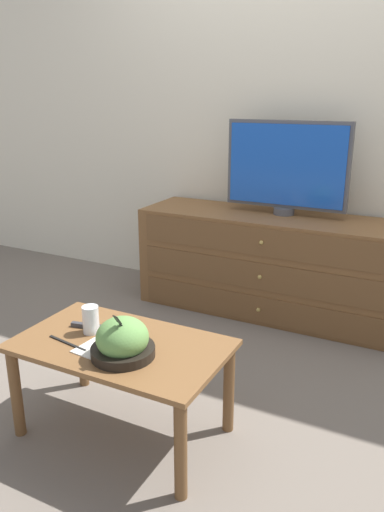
# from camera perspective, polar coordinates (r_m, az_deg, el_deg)

# --- Properties ---
(ground_plane) EXTENTS (12.00, 12.00, 0.00)m
(ground_plane) POSITION_cam_1_polar(r_m,az_deg,el_deg) (3.37, 11.65, -4.76)
(ground_plane) COLOR #70665B
(wall_back) EXTENTS (12.00, 0.05, 2.60)m
(wall_back) POSITION_cam_1_polar(r_m,az_deg,el_deg) (3.14, 13.34, 17.86)
(wall_back) COLOR silver
(wall_back) RESTS_ON ground_plane
(dresser) EXTENTS (1.62, 0.48, 0.61)m
(dresser) POSITION_cam_1_polar(r_m,az_deg,el_deg) (3.05, 9.25, -1.00)
(dresser) COLOR brown
(dresser) RESTS_ON ground_plane
(tv) EXTENTS (0.72, 0.12, 0.54)m
(tv) POSITION_cam_1_polar(r_m,az_deg,el_deg) (2.96, 10.77, 10.02)
(tv) COLOR #515156
(tv) RESTS_ON dresser
(coffee_table) EXTENTS (0.80, 0.47, 0.39)m
(coffee_table) POSITION_cam_1_polar(r_m,az_deg,el_deg) (1.95, -8.07, -11.49)
(coffee_table) COLOR brown
(coffee_table) RESTS_ON ground_plane
(takeout_bowl) EXTENTS (0.23, 0.23, 0.18)m
(takeout_bowl) POSITION_cam_1_polar(r_m,az_deg,el_deg) (1.80, -7.94, -9.62)
(takeout_bowl) COLOR black
(takeout_bowl) RESTS_ON coffee_table
(drink_cup) EXTENTS (0.06, 0.06, 0.11)m
(drink_cup) POSITION_cam_1_polar(r_m,az_deg,el_deg) (2.00, -11.48, -7.32)
(drink_cup) COLOR beige
(drink_cup) RESTS_ON coffee_table
(napkin) EXTENTS (0.16, 0.16, 0.00)m
(napkin) POSITION_cam_1_polar(r_m,az_deg,el_deg) (1.89, -10.54, -10.37)
(napkin) COLOR silver
(napkin) RESTS_ON coffee_table
(knife) EXTENTS (0.20, 0.04, 0.01)m
(knife) POSITION_cam_1_polar(r_m,az_deg,el_deg) (1.95, -14.03, -9.65)
(knife) COLOR black
(knife) RESTS_ON coffee_table
(remote_control) EXTENTS (0.14, 0.05, 0.02)m
(remote_control) POSITION_cam_1_polar(r_m,az_deg,el_deg) (2.05, -11.89, -7.83)
(remote_control) COLOR #38383D
(remote_control) RESTS_ON coffee_table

